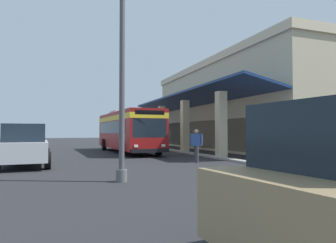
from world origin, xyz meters
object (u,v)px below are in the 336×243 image
pedestrian (196,144)px  potted_palm (157,139)px  lot_light_pole (122,64)px  parked_suv_silver (25,145)px  transit_bus (127,129)px

pedestrian → potted_palm: bearing=169.0°
potted_palm → lot_light_pole: bearing=-20.8°
parked_suv_silver → lot_light_pole: 7.43m
transit_bus → potted_palm: (-7.95, 5.07, -1.08)m
parked_suv_silver → lot_light_pole: lot_light_pole is taller
lot_light_pole → transit_bus: bearing=167.0°
transit_bus → parked_suv_silver: size_ratio=2.31×
potted_palm → parked_suv_silver: bearing=-36.4°
parked_suv_silver → lot_light_pole: (5.96, 3.40, 2.84)m
potted_palm → lot_light_pole: 23.53m
parked_suv_silver → pedestrian: size_ratio=2.79×
transit_bus → pedestrian: (9.04, 1.76, -0.86)m
pedestrian → lot_light_pole: bearing=-45.7°
transit_bus → potted_palm: transit_bus is taller
transit_bus → potted_palm: bearing=147.5°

